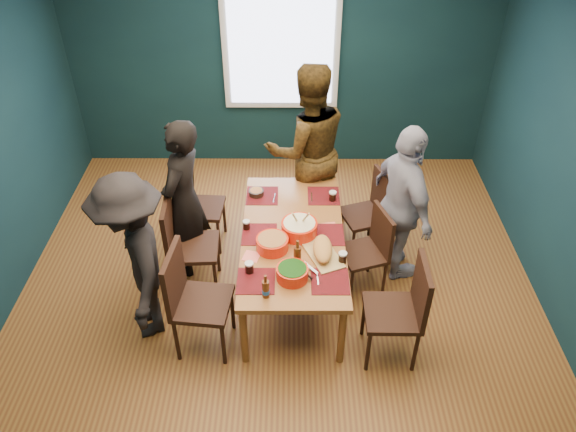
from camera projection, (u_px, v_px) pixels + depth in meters
name	position (u px, v px, depth m)	size (l,w,h in m)	color
room	(277.00, 162.00, 4.77)	(5.01, 5.01, 2.71)	olive
dining_table	(293.00, 240.00, 5.10)	(0.93, 1.84, 0.70)	olive
chair_left_far	(193.00, 201.00, 5.73)	(0.44, 0.44, 0.93)	black
chair_left_mid	(182.00, 240.00, 5.18)	(0.47, 0.47, 1.00)	black
chair_left_near	(190.00, 294.00, 4.61)	(0.51, 0.51, 1.03)	black
chair_right_far	(372.00, 207.00, 5.66)	(0.52, 0.52, 0.90)	black
chair_right_mid	(371.00, 245.00, 5.23)	(0.50, 0.50, 0.87)	black
chair_right_near	(405.00, 305.00, 4.53)	(0.45, 0.45, 1.00)	black
person_far_left	(184.00, 200.00, 5.26)	(0.60, 0.39, 1.64)	black
person_back	(307.00, 149.00, 5.78)	(0.90, 0.70, 1.85)	black
person_right	(403.00, 206.00, 5.21)	(0.95, 0.40, 1.63)	white
person_near_left	(135.00, 259.00, 4.64)	(1.04, 0.60, 1.61)	black
bowl_salad	(272.00, 243.00, 4.87)	(0.28, 0.28, 0.12)	red
bowl_dumpling	(299.00, 228.00, 5.02)	(0.32, 0.32, 0.30)	red
bowl_herbs	(292.00, 273.00, 4.58)	(0.27, 0.27, 0.12)	red
cutting_board	(323.00, 250.00, 4.80)	(0.39, 0.58, 0.12)	tan
small_bowl	(256.00, 192.00, 5.52)	(0.15, 0.15, 0.06)	black
beer_bottle_a	(266.00, 289.00, 4.40)	(0.06, 0.06, 0.22)	#4E240D
beer_bottle_b	(297.00, 255.00, 4.70)	(0.06, 0.06, 0.25)	#4E240D
cola_glass_a	(249.00, 267.00, 4.64)	(0.07, 0.07, 0.10)	black
cola_glass_b	(343.00, 257.00, 4.73)	(0.07, 0.07, 0.10)	black
cola_glass_c	(333.00, 196.00, 5.43)	(0.07, 0.07, 0.10)	black
cola_glass_d	(246.00, 225.00, 5.09)	(0.07, 0.07, 0.09)	black
napkin_a	(329.00, 228.00, 5.13)	(0.14, 0.14, 0.00)	#F57267
napkin_b	(251.00, 256.00, 4.82)	(0.14, 0.14, 0.00)	#F57267
napkin_c	(336.00, 285.00, 4.55)	(0.13, 0.13, 0.00)	#F57267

